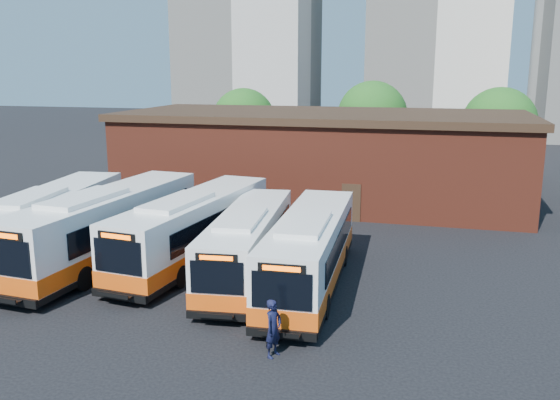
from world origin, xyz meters
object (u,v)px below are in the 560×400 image
(bus_farwest, at_px, (48,226))
(bus_east, at_px, (310,253))
(bus_west, at_px, (107,229))
(transit_worker, at_px, (273,328))
(bus_mideast, at_px, (248,246))
(bus_midwest, at_px, (194,231))

(bus_farwest, relative_size, bus_east, 1.07)
(bus_west, relative_size, transit_worker, 6.90)
(bus_west, bearing_deg, transit_worker, -30.54)
(bus_east, bearing_deg, transit_worker, -90.83)
(bus_farwest, xyz_separation_m, bus_mideast, (10.71, -0.14, -0.17))
(bus_farwest, height_order, bus_west, bus_west)
(bus_west, xyz_separation_m, bus_midwest, (4.10, 1.19, -0.10))
(bus_mideast, bearing_deg, bus_west, 172.95)
(bus_east, xyz_separation_m, transit_worker, (0.19, -6.71, -0.52))
(bus_west, distance_m, bus_mideast, 7.35)
(bus_farwest, xyz_separation_m, transit_worker, (13.94, -7.45, -0.61))
(bus_west, relative_size, bus_mideast, 1.17)
(bus_west, xyz_separation_m, bus_mideast, (7.34, -0.14, -0.25))
(bus_mideast, distance_m, transit_worker, 8.00)
(bus_farwest, bearing_deg, bus_west, -6.75)
(bus_midwest, distance_m, transit_worker, 10.81)
(transit_worker, bearing_deg, bus_farwest, 81.15)
(bus_west, height_order, bus_east, bus_west)
(transit_worker, bearing_deg, bus_mideast, 43.11)
(bus_midwest, bearing_deg, bus_mideast, -15.83)
(bus_west, relative_size, bus_east, 1.12)
(bus_west, distance_m, bus_east, 10.41)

